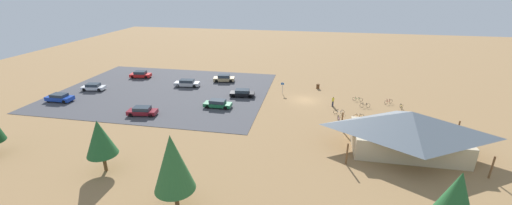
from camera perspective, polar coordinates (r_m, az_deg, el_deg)
The scene contains 24 objects.
ground at distance 55.24m, azimuth 8.86°, elevation 0.41°, with size 160.00×160.00×0.00m, color #937047.
parking_lot_asphalt at distance 61.59m, azimuth -16.31°, elevation 2.03°, with size 38.44×29.50×0.05m, color #424247.
bike_pavilion at distance 41.68m, azimuth 26.01°, elevation -4.40°, with size 14.96×9.21×5.20m.
trash_bin at distance 61.55m, azimuth 11.18°, elevation 2.90°, with size 0.60×0.60×0.90m, color brown.
lot_sign at distance 57.54m, azimuth 4.83°, elevation 2.95°, with size 0.56×0.08×2.20m.
pine_mideast at distance 28.57m, azimuth -14.92°, elevation -10.56°, with size 3.67×3.67×7.43m.
pine_west at distance 28.25m, azimuth 32.47°, elevation -14.89°, with size 3.69×3.69×6.82m.
pine_center at distance 37.01m, azimuth -26.53°, elevation -5.78°, with size 3.22×3.22×6.03m.
bicycle_white_edge_south at distance 50.52m, azimuth 14.84°, elevation -1.66°, with size 1.74×0.48×0.78m.
bicycle_black_back_row at distance 54.37m, azimuth 19.20°, elevation -0.49°, with size 1.67×0.48×0.78m.
bicycle_red_lone_west at distance 57.38m, azimuth 22.94°, elevation 0.13°, with size 1.45×0.94×0.87m.
bicycle_green_by_bin at distance 56.87m, azimuth 17.98°, elevation 0.59°, with size 1.68×0.50×0.79m.
bicycle_purple_mid_cluster at distance 47.91m, azimuth 14.78°, elevation -2.92°, with size 0.48×1.74×0.84m.
bicycle_yellow_yard_right at distance 55.90m, azimuth 24.88°, elevation -0.71°, with size 0.48×1.79×0.86m.
bicycle_orange_trailside at distance 49.57m, azimuth 18.15°, elevation -2.43°, with size 1.65×0.62×0.90m.
car_black_near_entry at distance 56.01m, azimuth -2.51°, elevation 1.73°, with size 4.50×2.20×1.33m.
car_tan_second_row at distance 64.80m, azimuth -5.84°, elevation 4.43°, with size 4.48×2.52×1.45m.
car_green_back_corner at distance 51.53m, azimuth -6.98°, elevation -0.20°, with size 4.53×1.81×1.32m.
car_maroon_end_stall at distance 51.32m, azimuth -19.97°, elevation -1.45°, with size 4.64×2.36×1.35m.
car_silver_far_end at distance 62.87m, azimuth -12.43°, elevation 3.48°, with size 4.95×2.20×1.39m.
car_blue_by_curb at distance 63.45m, azimuth -32.12°, elevation 0.77°, with size 4.49×1.88×1.35m.
car_white_inner_stall at distance 66.75m, azimuth -27.45°, elevation 2.53°, with size 4.41×2.30×1.31m.
car_red_aisle_side at distance 71.51m, azimuth -20.25°, elevation 4.81°, with size 4.47×2.37×1.42m.
visitor_by_pavilion at distance 53.17m, azimuth 13.81°, elevation 0.25°, with size 0.36×0.36×1.73m.
Camera 1 is at (-1.24, 51.68, 19.46)m, focal length 22.01 mm.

